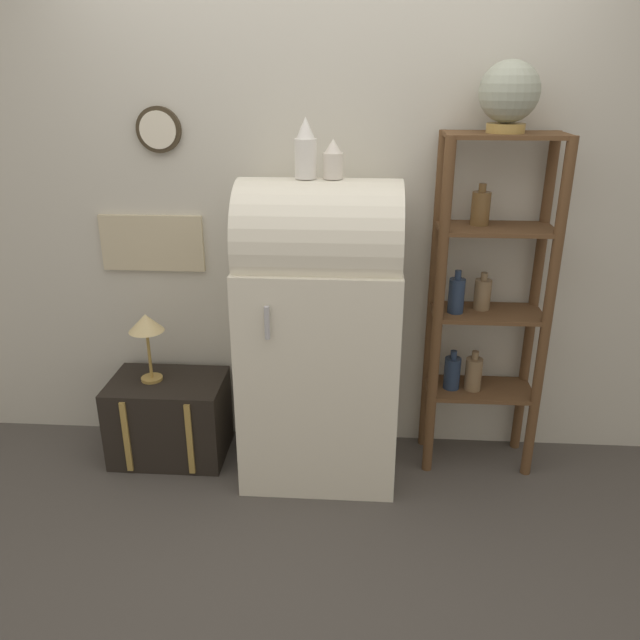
# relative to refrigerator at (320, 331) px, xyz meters

# --- Properties ---
(ground_plane) EXTENTS (12.00, 12.00, 0.00)m
(ground_plane) POSITION_rel_refrigerator_xyz_m (0.00, -0.26, -0.76)
(ground_plane) COLOR #4C4742
(wall_back) EXTENTS (7.00, 0.09, 2.70)m
(wall_back) POSITION_rel_refrigerator_xyz_m (-0.00, 0.32, 0.58)
(wall_back) COLOR beige
(wall_back) RESTS_ON ground_plane
(refrigerator) EXTENTS (0.75, 0.61, 1.49)m
(refrigerator) POSITION_rel_refrigerator_xyz_m (0.00, 0.00, 0.00)
(refrigerator) COLOR silver
(refrigerator) RESTS_ON ground_plane
(suitcase_trunk) EXTENTS (0.59, 0.41, 0.44)m
(suitcase_trunk) POSITION_rel_refrigerator_xyz_m (-0.80, 0.05, -0.55)
(suitcase_trunk) COLOR black
(suitcase_trunk) RESTS_ON ground_plane
(shelf_unit) EXTENTS (0.55, 0.30, 1.68)m
(shelf_unit) POSITION_rel_refrigerator_xyz_m (0.80, 0.12, 0.14)
(shelf_unit) COLOR brown
(shelf_unit) RESTS_ON ground_plane
(globe) EXTENTS (0.26, 0.26, 0.30)m
(globe) POSITION_rel_refrigerator_xyz_m (0.80, 0.11, 1.07)
(globe) COLOR #AD8942
(globe) RESTS_ON shelf_unit
(vase_left) EXTENTS (0.10, 0.10, 0.26)m
(vase_left) POSITION_rel_refrigerator_xyz_m (-0.06, -0.00, 0.85)
(vase_left) COLOR white
(vase_left) RESTS_ON refrigerator
(vase_center) EXTENTS (0.09, 0.09, 0.17)m
(vase_center) POSITION_rel_refrigerator_xyz_m (0.06, -0.00, 0.80)
(vase_center) COLOR silver
(vase_center) RESTS_ON refrigerator
(desk_lamp) EXTENTS (0.18, 0.18, 0.37)m
(desk_lamp) POSITION_rel_refrigerator_xyz_m (-0.88, 0.06, -0.03)
(desk_lamp) COLOR #AD8942
(desk_lamp) RESTS_ON suitcase_trunk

